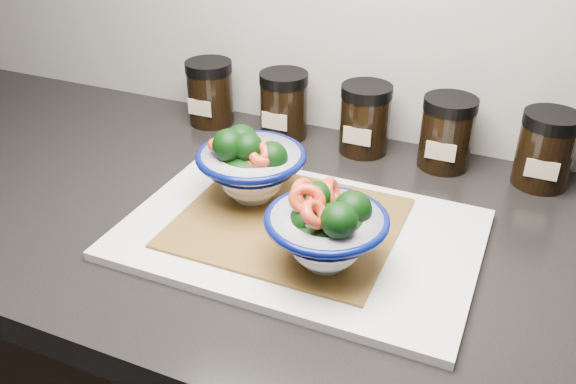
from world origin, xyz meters
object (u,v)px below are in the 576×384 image
at_px(bowl_left, 251,166).
at_px(spice_jar_a, 210,93).
at_px(spice_jar_c, 365,119).
at_px(spice_jar_d, 447,133).
at_px(spice_jar_b, 284,105).
at_px(spice_jar_e, 546,150).
at_px(bowl_right, 326,230).
at_px(cutting_board, 300,234).

distance_m(bowl_left, spice_jar_a, 0.30).
height_order(spice_jar_c, spice_jar_d, same).
relative_size(bowl_left, spice_jar_b, 1.33).
bearing_deg(spice_jar_a, spice_jar_e, 0.00).
bearing_deg(spice_jar_e, bowl_right, -123.46).
relative_size(bowl_right, spice_jar_b, 1.28).
height_order(bowl_left, spice_jar_c, bowl_left).
bearing_deg(bowl_right, cutting_board, 135.09).
relative_size(bowl_left, spice_jar_e, 1.33).
height_order(spice_jar_a, spice_jar_c, same).
height_order(bowl_left, spice_jar_e, bowl_left).
bearing_deg(spice_jar_b, bowl_left, -77.15).
distance_m(bowl_right, spice_jar_d, 0.34).
distance_m(spice_jar_d, spice_jar_e, 0.14).
relative_size(spice_jar_a, spice_jar_d, 1.00).
bearing_deg(spice_jar_c, bowl_right, -80.30).
relative_size(spice_jar_c, spice_jar_e, 1.00).
distance_m(cutting_board, spice_jar_d, 0.31).
height_order(cutting_board, spice_jar_d, spice_jar_d).
bearing_deg(cutting_board, spice_jar_e, 45.06).
relative_size(bowl_left, spice_jar_c, 1.33).
distance_m(spice_jar_c, spice_jar_e, 0.27).
bearing_deg(spice_jar_e, spice_jar_a, 180.00).
relative_size(spice_jar_c, spice_jar_d, 1.00).
xyz_separation_m(bowl_left, bowl_right, (0.15, -0.10, -0.00)).
xyz_separation_m(cutting_board, spice_jar_b, (-0.14, 0.27, 0.05)).
height_order(cutting_board, spice_jar_c, spice_jar_c).
height_order(cutting_board, spice_jar_b, spice_jar_b).
xyz_separation_m(bowl_left, spice_jar_e, (0.36, 0.23, -0.01)).
bearing_deg(cutting_board, spice_jar_c, 90.14).
bearing_deg(bowl_left, spice_jar_b, 102.85).
bearing_deg(cutting_board, spice_jar_a, 136.24).
height_order(spice_jar_c, spice_jar_e, same).
xyz_separation_m(cutting_board, spice_jar_c, (-0.00, 0.27, 0.05)).
relative_size(bowl_right, spice_jar_e, 1.28).
height_order(bowl_left, spice_jar_b, bowl_left).
bearing_deg(spice_jar_c, bowl_left, -111.54).
bearing_deg(bowl_left, bowl_right, -34.34).
bearing_deg(spice_jar_b, spice_jar_e, 0.00).
bearing_deg(cutting_board, spice_jar_d, 64.56).
bearing_deg(spice_jar_a, spice_jar_c, 0.00).
distance_m(cutting_board, spice_jar_a, 0.40).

